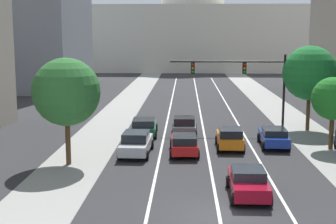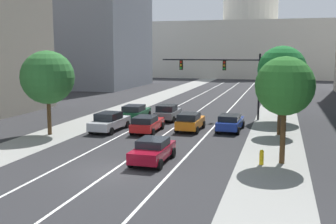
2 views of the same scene
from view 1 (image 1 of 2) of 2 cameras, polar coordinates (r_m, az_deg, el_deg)
ground_plane at (r=61.87m, az=3.51°, el=1.52°), size 400.00×400.00×0.00m
sidewalk_left at (r=57.33m, az=-5.01°, el=0.90°), size 4.11×130.00×0.01m
sidewalk_right at (r=57.80m, az=12.19°, el=0.80°), size 4.11×130.00×0.01m
lane_stripe_left at (r=47.05m, az=-0.05°, el=-0.86°), size 0.16×90.00×0.01m
lane_stripe_center at (r=47.04m, az=3.95°, el=-0.89°), size 0.16×90.00×0.01m
lane_stripe_right at (r=47.27m, az=7.93°, el=-0.90°), size 0.16×90.00×0.01m
capitol_building at (r=115.91m, az=2.89°, el=10.26°), size 49.36×27.58×34.17m
car_blue at (r=36.50m, az=12.27°, el=-2.81°), size 2.09×4.50×1.42m
car_red at (r=33.44m, az=1.91°, el=-3.69°), size 2.07×4.51×1.43m
car_green at (r=39.57m, az=-2.81°, el=-1.68°), size 2.25×4.55×1.44m
car_crimson at (r=25.24m, az=9.37°, el=-8.09°), size 2.02×4.18×1.44m
car_gray at (r=39.68m, az=1.93°, el=-1.60°), size 2.03×4.11×1.55m
car_orange at (r=35.20m, az=7.26°, el=-3.02°), size 1.98×4.04×1.57m
car_silver at (r=33.42m, az=-3.75°, el=-3.62°), size 2.16×4.85×1.59m
traffic_signal_mast at (r=42.11m, az=9.17°, el=4.22°), size 9.86×0.39×6.47m
street_tree_near_right at (r=36.42m, az=18.78°, el=1.48°), size 3.06×3.06×5.18m
street_tree_far_right at (r=42.96m, az=16.29°, el=4.39°), size 4.62×4.62×7.22m
street_tree_mid_left at (r=30.80m, az=-11.83°, el=2.30°), size 4.25×4.25×6.75m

